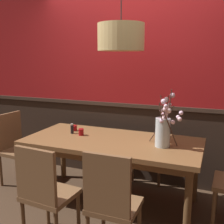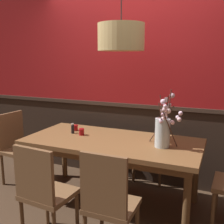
# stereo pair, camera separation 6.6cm
# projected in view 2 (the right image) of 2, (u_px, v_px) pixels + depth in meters

# --- Properties ---
(ground_plane) EXTENTS (24.00, 24.00, 0.00)m
(ground_plane) POSITION_uv_depth(u_px,v_px,m) (112.00, 201.00, 3.16)
(ground_plane) COLOR #422D1E
(back_wall) EXTENTS (5.61, 0.14, 2.67)m
(back_wall) POSITION_uv_depth(u_px,v_px,m) (134.00, 83.00, 3.58)
(back_wall) COLOR #2D2119
(back_wall) RESTS_ON ground
(dining_table) EXTENTS (1.96, 0.93, 0.76)m
(dining_table) POSITION_uv_depth(u_px,v_px,m) (112.00, 147.00, 3.03)
(dining_table) COLOR brown
(dining_table) RESTS_ON ground
(chair_near_side_left) EXTENTS (0.45, 0.42, 0.94)m
(chair_near_side_left) POSITION_uv_depth(u_px,v_px,m) (43.00, 190.00, 2.35)
(chair_near_side_left) COLOR brown
(chair_near_side_left) RESTS_ON ground
(chair_far_side_right) EXTENTS (0.45, 0.43, 0.92)m
(chair_far_side_right) POSITION_uv_depth(u_px,v_px,m) (153.00, 142.00, 3.73)
(chair_far_side_right) COLOR brown
(chair_far_side_right) RESTS_ON ground
(chair_far_side_left) EXTENTS (0.44, 0.43, 0.96)m
(chair_far_side_left) POSITION_uv_depth(u_px,v_px,m) (118.00, 136.00, 3.98)
(chair_far_side_left) COLOR brown
(chair_far_side_left) RESTS_ON ground
(chair_near_side_right) EXTENTS (0.40, 0.38, 0.96)m
(chair_near_side_right) POSITION_uv_depth(u_px,v_px,m) (109.00, 201.00, 2.14)
(chair_near_side_right) COLOR brown
(chair_near_side_right) RESTS_ON ground
(chair_head_west_end) EXTENTS (0.43, 0.47, 0.94)m
(chair_head_west_end) POSITION_uv_depth(u_px,v_px,m) (17.00, 144.00, 3.61)
(chair_head_west_end) COLOR brown
(chair_head_west_end) RESTS_ON ground
(vase_with_blossoms) EXTENTS (0.38, 0.41, 0.60)m
(vase_with_blossoms) POSITION_uv_depth(u_px,v_px,m) (163.00, 129.00, 2.74)
(vase_with_blossoms) COLOR silver
(vase_with_blossoms) RESTS_ON dining_table
(candle_holder_nearer_center) EXTENTS (0.07, 0.07, 0.07)m
(candle_holder_nearer_center) POSITION_uv_depth(u_px,v_px,m) (75.00, 128.00, 3.39)
(candle_holder_nearer_center) COLOR #9E0F14
(candle_holder_nearer_center) RESTS_ON dining_table
(candle_holder_nearer_edge) EXTENTS (0.07, 0.07, 0.08)m
(candle_holder_nearer_edge) POSITION_uv_depth(u_px,v_px,m) (82.00, 132.00, 3.19)
(candle_holder_nearer_edge) COLOR #9E0F14
(candle_holder_nearer_edge) RESTS_ON dining_table
(condiment_bottle) EXTENTS (0.04, 0.04, 0.12)m
(condiment_bottle) POSITION_uv_depth(u_px,v_px,m) (73.00, 129.00, 3.26)
(condiment_bottle) COLOR black
(condiment_bottle) RESTS_ON dining_table
(pendant_lamp) EXTENTS (0.50, 0.50, 0.93)m
(pendant_lamp) POSITION_uv_depth(u_px,v_px,m) (121.00, 37.00, 2.85)
(pendant_lamp) COLOR tan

